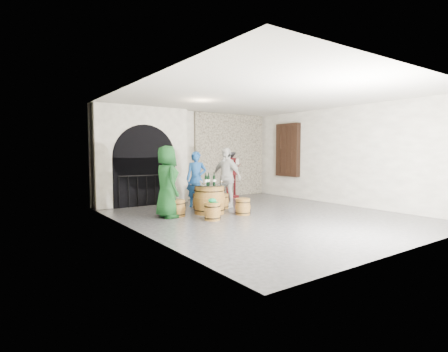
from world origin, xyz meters
TOP-DOWN VIEW (x-y plane):
  - ground at (0.00, 0.00)m, footprint 8.00×8.00m
  - wall_back at (0.00, 4.00)m, footprint 8.00×0.00m
  - wall_front at (0.00, -4.00)m, footprint 8.00×0.00m
  - wall_left at (-3.50, 0.00)m, footprint 0.00×8.00m
  - wall_right at (3.50, 0.00)m, footprint 0.00×8.00m
  - ceiling at (0.00, 0.00)m, footprint 8.00×8.00m
  - stone_facing_panel at (1.80, 3.94)m, footprint 3.20×0.12m
  - arched_opening at (-1.90, 3.74)m, footprint 3.10×0.60m
  - shuttered_window at (3.38, 2.40)m, footprint 0.23×1.10m
  - barrel_table at (-1.00, 1.11)m, footprint 1.07×1.07m
  - barrel_stool_left at (-1.94, 1.23)m, footprint 0.43×0.43m
  - barrel_stool_far at (-0.77, 2.02)m, footprint 0.43×0.43m
  - barrel_stool_right at (-0.21, 1.62)m, footprint 0.43×0.43m
  - barrel_stool_near_right at (-0.35, 0.42)m, footprint 0.43×0.43m
  - barrel_stool_near_left at (-1.45, 0.27)m, footprint 0.43×0.43m
  - green_cap at (-1.45, 0.27)m, footprint 0.26×0.21m
  - person_green at (-2.23, 1.26)m, footprint 0.69×0.98m
  - person_blue at (-0.68, 2.36)m, footprint 0.76×0.72m
  - person_white at (0.08, 1.81)m, footprint 0.75×1.18m
  - wine_bottle_left at (-1.07, 1.18)m, footprint 0.08×0.08m
  - wine_bottle_center at (-0.87, 1.06)m, footprint 0.08×0.08m
  - wine_bottle_right at (-0.98, 1.17)m, footprint 0.08×0.08m
  - tasting_glass_a at (-1.20, 0.99)m, footprint 0.05×0.05m
  - tasting_glass_b at (-0.70, 1.23)m, footprint 0.05×0.05m
  - tasting_glass_c at (-1.10, 1.42)m, footprint 0.05×0.05m
  - tasting_glass_d at (-0.73, 1.31)m, footprint 0.05×0.05m
  - tasting_glass_e at (-0.63, 1.04)m, footprint 0.05×0.05m
  - tasting_glass_f at (-1.25, 1.12)m, footprint 0.05×0.05m
  - side_barrel at (-0.20, 2.91)m, footprint 0.49×0.49m
  - corking_press at (1.51, 3.48)m, footprint 0.73×0.44m
  - control_box at (2.05, 3.86)m, footprint 0.18×0.10m

SIDE VIEW (x-z plane):
  - ground at x=0.00m, z-range 0.00..0.00m
  - barrel_stool_left at x=-1.94m, z-range 0.00..0.45m
  - barrel_stool_far at x=-0.77m, z-range 0.00..0.45m
  - barrel_stool_right at x=-0.21m, z-range 0.00..0.45m
  - barrel_stool_near_right at x=-0.35m, z-range 0.00..0.45m
  - barrel_stool_near_left at x=-1.45m, z-range 0.00..0.45m
  - side_barrel at x=-0.20m, z-range 0.00..0.64m
  - barrel_table at x=-1.00m, z-range 0.00..0.82m
  - green_cap at x=-1.45m, z-range 0.44..0.56m
  - tasting_glass_a at x=-1.20m, z-range 0.83..0.92m
  - tasting_glass_b at x=-0.70m, z-range 0.83..0.92m
  - tasting_glass_c at x=-1.10m, z-range 0.83..0.92m
  - tasting_glass_d at x=-0.73m, z-range 0.83..0.92m
  - tasting_glass_e at x=-0.63m, z-range 0.83..0.92m
  - tasting_glass_f at x=-1.25m, z-range 0.83..0.92m
  - person_blue at x=-0.68m, z-range 0.00..1.75m
  - person_white at x=0.08m, z-range 0.00..1.87m
  - person_green at x=-2.23m, z-range 0.00..1.90m
  - wine_bottle_left at x=-1.07m, z-range 0.79..1.12m
  - wine_bottle_center at x=-0.87m, z-range 0.79..1.12m
  - wine_bottle_right at x=-0.98m, z-range 0.79..1.12m
  - corking_press at x=1.51m, z-range 0.14..1.86m
  - control_box at x=2.05m, z-range 1.24..1.46m
  - arched_opening at x=-1.90m, z-range -0.01..3.18m
  - wall_back at x=0.00m, z-range -2.40..5.60m
  - wall_front at x=0.00m, z-range -2.40..5.60m
  - wall_left at x=-3.50m, z-range -2.40..5.60m
  - wall_right at x=3.50m, z-range -2.40..5.60m
  - stone_facing_panel at x=1.80m, z-range 0.01..3.19m
  - shuttered_window at x=3.38m, z-range 0.80..2.80m
  - ceiling at x=0.00m, z-range 3.20..3.20m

